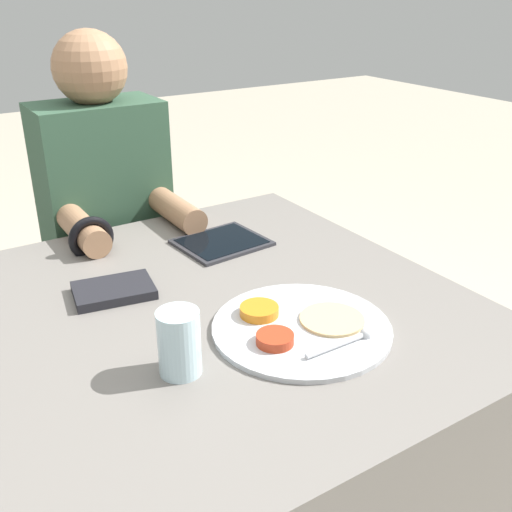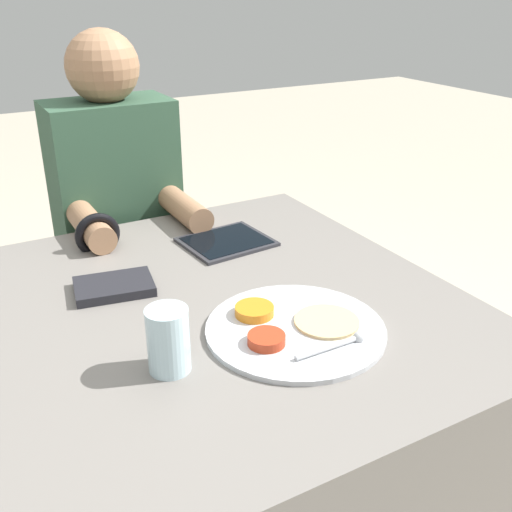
{
  "view_description": "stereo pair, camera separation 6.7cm",
  "coord_description": "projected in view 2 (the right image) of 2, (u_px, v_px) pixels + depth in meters",
  "views": [
    {
      "loc": [
        -0.37,
        -0.93,
        1.32
      ],
      "look_at": [
        0.25,
        0.04,
        0.78
      ],
      "focal_mm": 42.0,
      "sensor_mm": 36.0,
      "label": 1
    },
    {
      "loc": [
        -0.31,
        -0.97,
        1.32
      ],
      "look_at": [
        0.25,
        0.04,
        0.78
      ],
      "focal_mm": 42.0,
      "sensor_mm": 36.0,
      "label": 2
    }
  ],
  "objects": [
    {
      "name": "thali_tray",
      "position": [
        293.0,
        328.0,
        1.11
      ],
      "size": [
        0.34,
        0.34,
        0.03
      ],
      "color": "#B7BABF",
      "rests_on": "dining_table"
    },
    {
      "name": "dining_table",
      "position": [
        166.0,
        460.0,
        1.31
      ],
      "size": [
        1.22,
        1.01,
        0.72
      ],
      "color": "slate",
      "rests_on": "ground_plane"
    },
    {
      "name": "person_diner",
      "position": [
        122.0,
        253.0,
        1.78
      ],
      "size": [
        0.35,
        0.43,
        1.21
      ],
      "color": "black",
      "rests_on": "ground_plane"
    },
    {
      "name": "red_notebook",
      "position": [
        114.0,
        287.0,
        1.25
      ],
      "size": [
        0.18,
        0.14,
        0.02
      ],
      "color": "silver",
      "rests_on": "dining_table"
    },
    {
      "name": "tablet_device",
      "position": [
        226.0,
        242.0,
        1.48
      ],
      "size": [
        0.22,
        0.19,
        0.01
      ],
      "color": "#28282D",
      "rests_on": "dining_table"
    },
    {
      "name": "drinking_glass",
      "position": [
        168.0,
        340.0,
        0.98
      ],
      "size": [
        0.07,
        0.07,
        0.11
      ],
      "color": "silver",
      "rests_on": "dining_table"
    }
  ]
}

